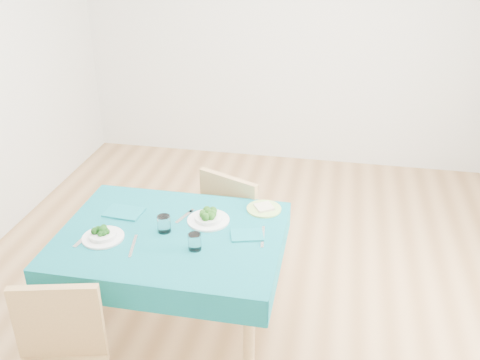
% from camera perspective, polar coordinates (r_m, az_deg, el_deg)
% --- Properties ---
extents(room_shell, '(4.02, 4.52, 2.73)m').
position_cam_1_polar(room_shell, '(3.13, -0.00, 8.14)').
color(room_shell, olive).
rests_on(room_shell, ground).
extents(table, '(1.22, 0.93, 0.76)m').
position_cam_1_polar(table, '(3.21, -7.00, -11.33)').
color(table, '#085760').
rests_on(table, ground).
extents(chair_far, '(0.59, 0.61, 1.08)m').
position_cam_1_polar(chair_far, '(3.66, 0.57, -2.83)').
color(chair_far, '#A8824F').
rests_on(chair_far, ground).
extents(bowl_near, '(0.23, 0.23, 0.07)m').
position_cam_1_polar(bowl_near, '(3.00, -14.45, -5.50)').
color(bowl_near, white).
rests_on(bowl_near, table).
extents(bowl_far, '(0.24, 0.24, 0.07)m').
position_cam_1_polar(bowl_far, '(3.06, -3.41, -3.80)').
color(bowl_far, white).
rests_on(bowl_far, table).
extents(fork_near, '(0.05, 0.19, 0.00)m').
position_cam_1_polar(fork_near, '(3.04, -16.28, -5.96)').
color(fork_near, silver).
rests_on(fork_near, table).
extents(knife_near, '(0.06, 0.21, 0.00)m').
position_cam_1_polar(knife_near, '(2.92, -11.34, -6.91)').
color(knife_near, silver).
rests_on(knife_near, table).
extents(fork_far, '(0.07, 0.16, 0.00)m').
position_cam_1_polar(fork_far, '(3.13, -5.98, -3.91)').
color(fork_far, silver).
rests_on(fork_far, table).
extents(knife_far, '(0.04, 0.21, 0.00)m').
position_cam_1_polar(knife_far, '(2.94, 2.45, -6.07)').
color(knife_far, silver).
rests_on(knife_far, table).
extents(napkin_near, '(0.23, 0.17, 0.01)m').
position_cam_1_polar(napkin_near, '(3.22, -12.28, -3.40)').
color(napkin_near, '#0C616A').
rests_on(napkin_near, table).
extents(napkin_far, '(0.20, 0.17, 0.01)m').
position_cam_1_polar(napkin_far, '(2.94, 0.76, -5.90)').
color(napkin_far, '#0C616A').
rests_on(napkin_far, table).
extents(tumbler_center, '(0.07, 0.07, 0.10)m').
position_cam_1_polar(tumbler_center, '(2.99, -8.12, -4.65)').
color(tumbler_center, white).
rests_on(tumbler_center, table).
extents(tumbler_side, '(0.07, 0.07, 0.09)m').
position_cam_1_polar(tumbler_side, '(2.83, -4.86, -6.57)').
color(tumbler_side, white).
rests_on(tumbler_side, table).
extents(side_plate, '(0.21, 0.21, 0.01)m').
position_cam_1_polar(side_plate, '(3.19, 2.58, -3.09)').
color(side_plate, '#ABD768').
rests_on(side_plate, table).
extents(bread_slice, '(0.14, 0.14, 0.01)m').
position_cam_1_polar(bread_slice, '(3.18, 2.58, -2.89)').
color(bread_slice, beige).
rests_on(bread_slice, side_plate).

